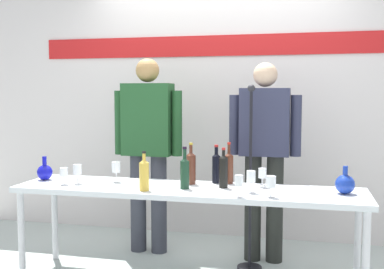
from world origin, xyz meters
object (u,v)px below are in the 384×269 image
at_px(wine_bottle_0, 229,167).
at_px(wine_glass_left_1, 77,170).
at_px(decanter_blue_right, 345,184).
at_px(wine_glass_right_2, 262,174).
at_px(wine_glass_right_0, 239,181).
at_px(wine_glass_right_3, 271,182).
at_px(wine_bottle_1, 216,167).
at_px(wine_bottle_3, 191,167).
at_px(wine_glass_left_2, 116,167).
at_px(wine_bottle_5, 185,172).
at_px(wine_glass_right_1, 251,177).
at_px(display_table, 187,195).
at_px(wine_bottle_2, 144,174).
at_px(presenter_left, 148,142).
at_px(wine_glass_left_0, 64,173).
at_px(microphone_stand, 250,209).
at_px(decanter_blue_left, 45,172).
at_px(presenter_right, 264,149).
at_px(wine_bottle_4, 223,170).

bearing_deg(wine_bottle_0, wine_glass_left_1, -165.72).
relative_size(decanter_blue_right, wine_glass_right_2, 1.36).
bearing_deg(wine_glass_right_0, wine_glass_right_3, 13.05).
height_order(wine_bottle_1, wine_bottle_3, wine_bottle_3).
bearing_deg(wine_glass_right_0, wine_glass_right_2, 72.63).
bearing_deg(wine_bottle_1, wine_glass_left_2, -169.21).
bearing_deg(wine_glass_right_2, wine_bottle_5, -160.92).
distance_m(wine_bottle_5, wine_glass_right_1, 0.49).
xyz_separation_m(display_table, wine_bottle_2, (-0.27, -0.18, 0.18)).
distance_m(wine_bottle_5, wine_glass_left_2, 0.60).
height_order(presenter_left, wine_glass_right_0, presenter_left).
relative_size(wine_glass_right_0, wine_glass_right_2, 1.05).
bearing_deg(wine_glass_left_0, wine_bottle_1, 17.14).
relative_size(display_table, wine_glass_left_0, 19.80).
distance_m(wine_glass_right_3, microphone_stand, 0.70).
bearing_deg(decanter_blue_left, wine_glass_right_1, -3.95).
bearing_deg(wine_glass_left_2, wine_glass_left_0, -150.27).
bearing_deg(wine_bottle_5, wine_glass_right_2, 19.08).
height_order(presenter_right, microphone_stand, presenter_right).
height_order(decanter_blue_right, wine_bottle_2, wine_bottle_2).
bearing_deg(wine_glass_left_0, microphone_stand, 20.06).
relative_size(wine_bottle_0, wine_glass_left_0, 2.45).
height_order(wine_bottle_2, wine_bottle_4, wine_bottle_4).
bearing_deg(wine_glass_left_1, wine_bottle_4, 5.61).
xyz_separation_m(decanter_blue_right, wine_glass_right_0, (-0.70, -0.28, 0.04)).
bearing_deg(wine_bottle_0, wine_glass_right_1, -56.71).
bearing_deg(wine_bottle_2, wine_glass_right_1, 7.66).
bearing_deg(wine_glass_left_0, wine_glass_right_2, 9.79).
distance_m(presenter_left, wine_glass_right_0, 1.28).
height_order(decanter_blue_right, wine_bottle_4, wine_bottle_4).
relative_size(wine_bottle_3, wine_bottle_5, 1.03).
bearing_deg(wine_bottle_0, wine_bottle_1, -178.21).
bearing_deg(wine_glass_left_2, wine_bottle_1, 10.79).
xyz_separation_m(decanter_blue_right, wine_glass_left_0, (-2.06, -0.15, 0.02)).
bearing_deg(microphone_stand, presenter_right, 68.64).
relative_size(display_table, wine_glass_right_2, 17.99).
relative_size(decanter_blue_left, wine_bottle_1, 0.64).
relative_size(decanter_blue_left, wine_glass_right_1, 1.22).
xyz_separation_m(presenter_right, wine_bottle_0, (-0.24, -0.38, -0.10)).
bearing_deg(wine_bottle_3, wine_bottle_1, 26.50).
bearing_deg(wine_glass_right_2, wine_glass_right_1, -104.77).
xyz_separation_m(wine_bottle_2, wine_glass_left_2, (-0.32, 0.27, -0.01)).
bearing_deg(wine_glass_right_2, wine_bottle_2, -158.17).
bearing_deg(wine_glass_right_1, wine_glass_right_3, -38.63).
relative_size(wine_bottle_4, wine_glass_left_0, 2.28).
xyz_separation_m(wine_bottle_2, wine_glass_right_3, (0.90, -0.02, -0.02)).
relative_size(display_table, presenter_right, 1.55).
bearing_deg(wine_bottle_1, wine_glass_right_1, -45.70).
relative_size(decanter_blue_right, wine_glass_left_2, 1.22).
xyz_separation_m(presenter_left, wine_glass_left_0, (-0.43, -0.73, -0.18)).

